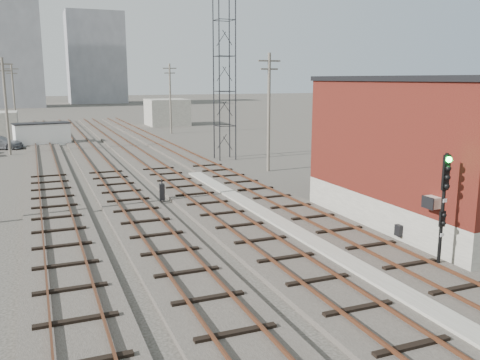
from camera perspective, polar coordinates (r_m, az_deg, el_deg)
ground at (r=68.49m, az=-13.44°, el=5.06°), size 320.00×320.00×0.00m
track_right at (r=48.57m, az=-6.68°, el=2.97°), size 3.20×90.00×0.39m
track_mid_right at (r=47.68m, az=-11.32°, el=2.67°), size 3.20×90.00×0.39m
track_mid_left at (r=47.11m, az=-16.10°, el=2.34°), size 3.20×90.00×0.39m
track_left at (r=46.88m, az=-20.96°, el=1.99°), size 3.20×90.00×0.39m
platform_curb at (r=24.88m, az=4.41°, el=-4.97°), size 0.90×28.00×0.26m
brick_building at (r=26.46m, az=20.25°, el=3.10°), size 6.54×12.20×7.22m
lattice_tower at (r=45.17m, az=-1.76°, el=11.83°), size 1.60×1.60×15.00m
utility_pole_left_b at (r=52.45m, az=-24.80°, el=7.78°), size 1.80×0.24×9.00m
utility_pole_left_c at (r=77.41m, az=-24.06°, el=8.65°), size 1.80×0.24×9.00m
utility_pole_right_a at (r=39.17m, az=3.25°, el=7.94°), size 1.80×0.24×9.00m
utility_pole_right_b at (r=67.49m, az=-7.84°, el=9.26°), size 1.80×0.24×9.00m
apartment_right at (r=158.51m, az=-15.90°, el=13.03°), size 16.00×12.00×26.00m
shed_right at (r=79.86m, az=-8.19°, el=7.54°), size 6.00×6.00×4.00m
signal_mast at (r=20.33m, az=21.93°, el=-2.14°), size 0.40×0.42×4.42m
switch_stand at (r=30.01m, az=-8.75°, el=-1.32°), size 0.32×0.32×1.27m
site_trailer at (r=59.18m, az=-21.35°, el=4.85°), size 6.09×3.35×2.43m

